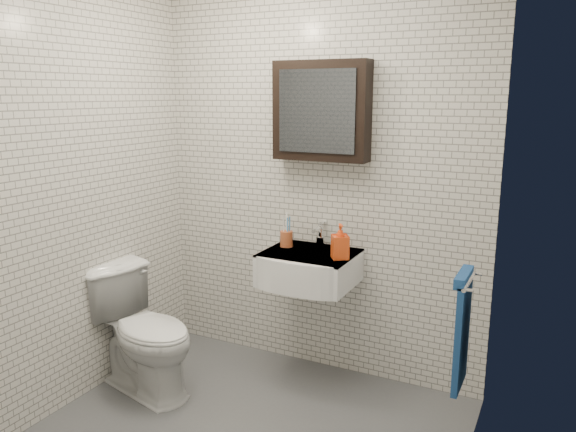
{
  "coord_description": "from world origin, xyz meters",
  "views": [
    {
      "loc": [
        1.42,
        -2.25,
        1.81
      ],
      "look_at": [
        0.06,
        0.45,
        1.14
      ],
      "focal_mm": 35.0,
      "sensor_mm": 36.0,
      "label": 1
    }
  ],
  "objects": [
    {
      "name": "mirror_cabinet",
      "position": [
        0.05,
        0.93,
        1.7
      ],
      "size": [
        0.6,
        0.15,
        0.6
      ],
      "color": "black",
      "rests_on": "room_shell"
    },
    {
      "name": "toothbrush_cup",
      "position": [
        -0.14,
        0.83,
        0.91
      ],
      "size": [
        0.1,
        0.1,
        0.22
      ],
      "rotation": [
        0.0,
        0.0,
        0.35
      ],
      "color": "#AA4F2A",
      "rests_on": "washbasin"
    },
    {
      "name": "room_shell",
      "position": [
        0.0,
        0.0,
        1.47
      ],
      "size": [
        2.22,
        2.02,
        2.51
      ],
      "color": "silver",
      "rests_on": "ground"
    },
    {
      "name": "toilet",
      "position": [
        -0.8,
        0.21,
        0.38
      ],
      "size": [
        0.83,
        0.6,
        0.77
      ],
      "primitive_type": "imported",
      "rotation": [
        0.0,
        0.0,
        1.32
      ],
      "color": "white",
      "rests_on": "ground"
    },
    {
      "name": "soap_bottle",
      "position": [
        0.27,
        0.73,
        0.95
      ],
      "size": [
        0.13,
        0.13,
        0.21
      ],
      "primitive_type": "imported",
      "rotation": [
        0.0,
        0.0,
        0.6
      ],
      "color": "orange",
      "rests_on": "washbasin"
    },
    {
      "name": "faucet",
      "position": [
        0.05,
        0.93,
        0.92
      ],
      "size": [
        0.06,
        0.2,
        0.15
      ],
      "color": "silver",
      "rests_on": "washbasin"
    },
    {
      "name": "towel_rail",
      "position": [
        1.04,
        0.35,
        0.72
      ],
      "size": [
        0.09,
        0.3,
        0.58
      ],
      "color": "silver",
      "rests_on": "room_shell"
    },
    {
      "name": "washbasin",
      "position": [
        0.05,
        0.73,
        0.76
      ],
      "size": [
        0.55,
        0.5,
        0.2
      ],
      "color": "white",
      "rests_on": "room_shell"
    }
  ]
}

